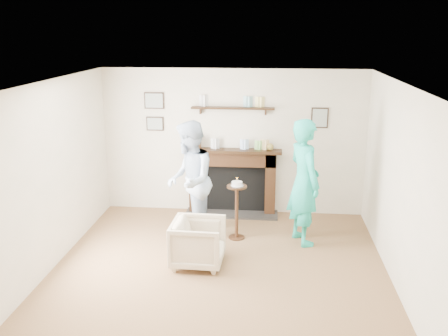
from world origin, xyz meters
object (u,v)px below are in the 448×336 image
Objects in this scene: armchair at (199,264)px; pedestal_table at (237,201)px; man at (191,237)px; woman at (301,241)px.

pedestal_table is at bearing -24.02° from armchair.
woman is (1.72, -0.01, 0.00)m from man.
man is at bearing 65.97° from woman.
armchair is 0.95m from man.
pedestal_table reaches higher than woman.
armchair is at bearing 98.16° from woman.
pedestal_table is (-1.00, 0.03, 0.60)m from woman.
man is 1.72m from woman.
armchair is 1.72m from woman.
woman is 1.17m from pedestal_table.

